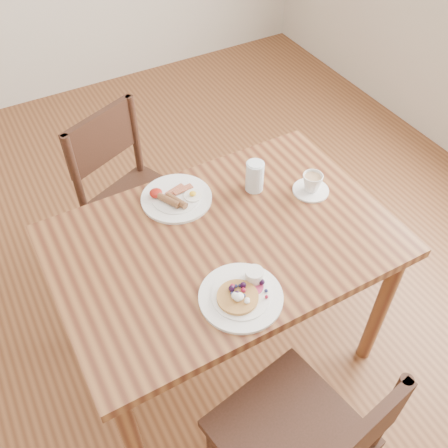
{
  "coord_description": "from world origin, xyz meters",
  "views": [
    {
      "loc": [
        -0.58,
        -1.03,
        2.06
      ],
      "look_at": [
        0.0,
        0.0,
        0.82
      ],
      "focal_mm": 40.0,
      "sensor_mm": 36.0,
      "label": 1
    }
  ],
  "objects_px": {
    "chair_far": "(132,196)",
    "breakfast_plate": "(176,198)",
    "teacup_saucer": "(312,184)",
    "water_glass": "(255,176)",
    "pancake_plate": "(242,294)",
    "chair_near": "(304,442)",
    "dining_table": "(224,256)"
  },
  "relations": [
    {
      "from": "chair_far",
      "to": "teacup_saucer",
      "type": "height_order",
      "value": "chair_far"
    },
    {
      "from": "water_glass",
      "to": "breakfast_plate",
      "type": "bearing_deg",
      "value": 162.86
    },
    {
      "from": "chair_near",
      "to": "water_glass",
      "type": "xyz_separation_m",
      "value": [
        0.31,
        0.82,
        0.32
      ]
    },
    {
      "from": "chair_near",
      "to": "breakfast_plate",
      "type": "bearing_deg",
      "value": 79.15
    },
    {
      "from": "chair_near",
      "to": "breakfast_plate",
      "type": "height_order",
      "value": "chair_near"
    },
    {
      "from": "chair_near",
      "to": "teacup_saucer",
      "type": "xyz_separation_m",
      "value": [
        0.5,
        0.7,
        0.29
      ]
    },
    {
      "from": "chair_far",
      "to": "breakfast_plate",
      "type": "xyz_separation_m",
      "value": [
        0.06,
        -0.37,
        0.27
      ]
    },
    {
      "from": "chair_far",
      "to": "water_glass",
      "type": "distance_m",
      "value": 0.67
    },
    {
      "from": "chair_far",
      "to": "breakfast_plate",
      "type": "height_order",
      "value": "chair_far"
    },
    {
      "from": "teacup_saucer",
      "to": "water_glass",
      "type": "distance_m",
      "value": 0.22
    },
    {
      "from": "breakfast_plate",
      "to": "dining_table",
      "type": "bearing_deg",
      "value": -75.77
    },
    {
      "from": "pancake_plate",
      "to": "teacup_saucer",
      "type": "xyz_separation_m",
      "value": [
        0.49,
        0.3,
        0.02
      ]
    },
    {
      "from": "teacup_saucer",
      "to": "chair_far",
      "type": "bearing_deg",
      "value": 132.79
    },
    {
      "from": "dining_table",
      "to": "pancake_plate",
      "type": "relative_size",
      "value": 4.44
    },
    {
      "from": "dining_table",
      "to": "chair_far",
      "type": "relative_size",
      "value": 1.36
    },
    {
      "from": "chair_far",
      "to": "water_glass",
      "type": "bearing_deg",
      "value": 104.14
    },
    {
      "from": "teacup_saucer",
      "to": "breakfast_plate",
      "type": "bearing_deg",
      "value": 156.19
    },
    {
      "from": "chair_near",
      "to": "pancake_plate",
      "type": "bearing_deg",
      "value": 78.8
    },
    {
      "from": "chair_near",
      "to": "water_glass",
      "type": "distance_m",
      "value": 0.94
    },
    {
      "from": "dining_table",
      "to": "teacup_saucer",
      "type": "xyz_separation_m",
      "value": [
        0.41,
        0.05,
        0.13
      ]
    },
    {
      "from": "chair_far",
      "to": "teacup_saucer",
      "type": "bearing_deg",
      "value": 109.34
    },
    {
      "from": "teacup_saucer",
      "to": "water_glass",
      "type": "relative_size",
      "value": 1.13
    },
    {
      "from": "dining_table",
      "to": "chair_far",
      "type": "xyz_separation_m",
      "value": [
        -0.13,
        0.63,
        -0.16
      ]
    },
    {
      "from": "chair_near",
      "to": "breakfast_plate",
      "type": "relative_size",
      "value": 3.26
    },
    {
      "from": "pancake_plate",
      "to": "breakfast_plate",
      "type": "relative_size",
      "value": 1.0
    },
    {
      "from": "chair_near",
      "to": "dining_table",
      "type": "bearing_deg",
      "value": 72.92
    },
    {
      "from": "dining_table",
      "to": "chair_near",
      "type": "xyz_separation_m",
      "value": [
        -0.09,
        -0.65,
        -0.16
      ]
    },
    {
      "from": "breakfast_plate",
      "to": "chair_far",
      "type": "bearing_deg",
      "value": 99.53
    },
    {
      "from": "dining_table",
      "to": "chair_near",
      "type": "bearing_deg",
      "value": -97.53
    },
    {
      "from": "chair_near",
      "to": "teacup_saucer",
      "type": "relative_size",
      "value": 6.29
    },
    {
      "from": "teacup_saucer",
      "to": "pancake_plate",
      "type": "bearing_deg",
      "value": -148.59
    },
    {
      "from": "chair_far",
      "to": "teacup_saucer",
      "type": "xyz_separation_m",
      "value": [
        0.54,
        -0.58,
        0.29
      ]
    }
  ]
}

